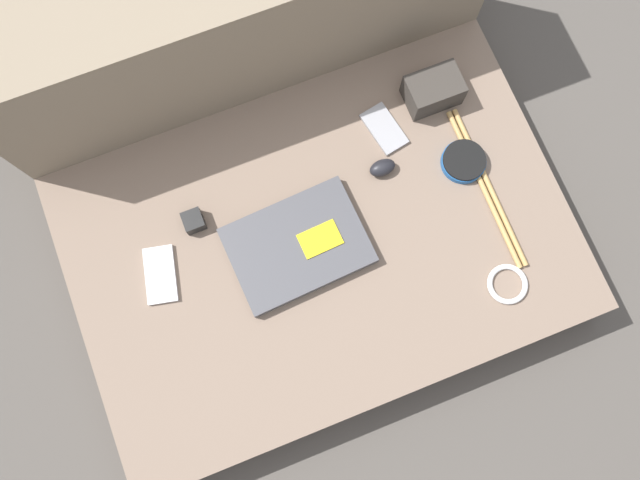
{
  "coord_description": "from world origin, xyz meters",
  "views": [
    {
      "loc": [
        -0.11,
        -0.27,
        1.51
      ],
      "look_at": [
        0.0,
        0.0,
        0.16
      ],
      "focal_mm": 35.0,
      "sensor_mm": 36.0,
      "label": 1
    }
  ],
  "objects": [
    {
      "name": "speaker_puck",
      "position": [
        0.38,
        0.05,
        0.15
      ],
      "size": [
        0.1,
        0.1,
        0.02
      ],
      "color": "#1E569E",
      "rests_on": "couch_seat"
    },
    {
      "name": "laptop",
      "position": [
        -0.05,
        0.01,
        0.15
      ],
      "size": [
        0.31,
        0.23,
        0.03
      ],
      "rotation": [
        0.0,
        0.0,
        0.06
      ],
      "color": "#47474C",
      "rests_on": "couch_seat"
    },
    {
      "name": "charger_brick",
      "position": [
        -0.25,
        0.14,
        0.16
      ],
      "size": [
        0.04,
        0.05,
        0.04
      ],
      "color": "black",
      "rests_on": "couch_seat"
    },
    {
      "name": "phone_black",
      "position": [
        -0.36,
        0.06,
        0.14
      ],
      "size": [
        0.09,
        0.14,
        0.01
      ],
      "rotation": [
        0.0,
        0.0,
        -0.22
      ],
      "color": "silver",
      "rests_on": "couch_seat"
    },
    {
      "name": "couch_backrest",
      "position": [
        0.0,
        0.48,
        0.24
      ],
      "size": [
        1.12,
        0.2,
        0.48
      ],
      "color": "#7F705B",
      "rests_on": "ground_plane"
    },
    {
      "name": "couch_seat",
      "position": [
        0.0,
        0.0,
        0.07
      ],
      "size": [
        1.12,
        0.76,
        0.14
      ],
      "color": "#7A6656",
      "rests_on": "ground_plane"
    },
    {
      "name": "phone_silver",
      "position": [
        0.24,
        0.2,
        0.14
      ],
      "size": [
        0.08,
        0.13,
        0.01
      ],
      "rotation": [
        0.0,
        0.0,
        0.19
      ],
      "color": "#99999E",
      "rests_on": "couch_seat"
    },
    {
      "name": "camera_pouch",
      "position": [
        0.37,
        0.23,
        0.18
      ],
      "size": [
        0.13,
        0.09,
        0.07
      ],
      "color": "#38332D",
      "rests_on": "couch_seat"
    },
    {
      "name": "computer_mouse",
      "position": [
        0.19,
        0.11,
        0.16
      ],
      "size": [
        0.06,
        0.04,
        0.03
      ],
      "rotation": [
        0.0,
        0.0,
        0.0
      ],
      "color": "black",
      "rests_on": "couch_seat"
    },
    {
      "name": "cable_coil",
      "position": [
        0.35,
        -0.24,
        0.15
      ],
      "size": [
        0.09,
        0.09,
        0.01
      ],
      "color": "white",
      "rests_on": "couch_seat"
    },
    {
      "name": "ground_plane",
      "position": [
        0.0,
        0.0,
        0.0
      ],
      "size": [
        8.0,
        8.0,
        0.0
      ],
      "primitive_type": "plane",
      "color": "#4C4742"
    },
    {
      "name": "drumstick_pair",
      "position": [
        0.4,
        -0.02,
        0.15
      ],
      "size": [
        0.03,
        0.4,
        0.01
      ],
      "rotation": [
        0.0,
        0.0,
        -0.01
      ],
      "color": "tan",
      "rests_on": "couch_seat"
    }
  ]
}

